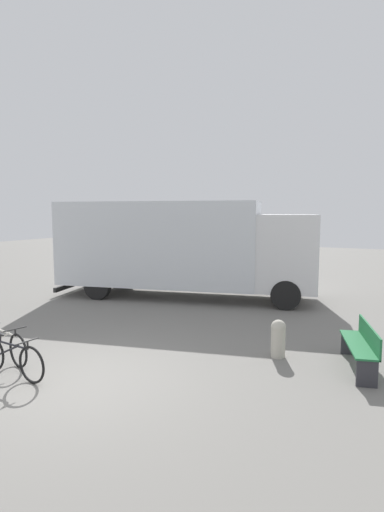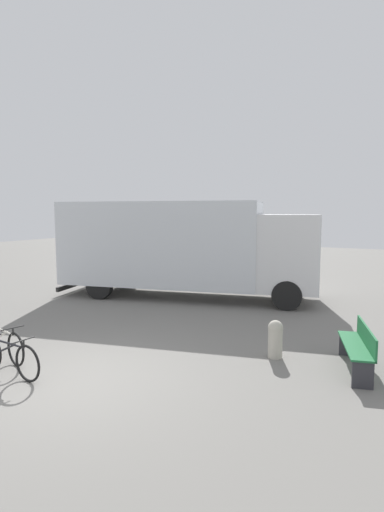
# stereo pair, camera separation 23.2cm
# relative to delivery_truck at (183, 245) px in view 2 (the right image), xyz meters

# --- Properties ---
(ground_plane) EXTENTS (60.00, 60.00, 0.00)m
(ground_plane) POSITION_rel_delivery_truck_xyz_m (1.52, -7.13, -1.80)
(ground_plane) COLOR slate
(delivery_truck) EXTENTS (9.00, 4.14, 3.27)m
(delivery_truck) POSITION_rel_delivery_truck_xyz_m (0.00, 0.00, 0.00)
(delivery_truck) COLOR silver
(delivery_truck) RESTS_ON ground
(park_bench) EXTENTS (0.79, 1.73, 0.84)m
(park_bench) POSITION_rel_delivery_truck_xyz_m (5.95, -4.35, -1.32)
(park_bench) COLOR #1E6638
(park_bench) RESTS_ON ground
(bicycle_near) EXTENTS (1.71, 0.58, 0.74)m
(bicycle_near) POSITION_rel_delivery_truck_xyz_m (-0.41, -6.88, -1.44)
(bicycle_near) COLOR black
(bicycle_near) RESTS_ON ground
(bicycle_middle) EXTENTS (1.75, 0.44, 0.74)m
(bicycle_middle) POSITION_rel_delivery_truck_xyz_m (0.35, -7.37, -1.44)
(bicycle_middle) COLOR black
(bicycle_middle) RESTS_ON ground
(bollard_near_bench) EXTENTS (0.30, 0.30, 0.77)m
(bollard_near_bench) POSITION_rel_delivery_truck_xyz_m (4.39, -4.37, -1.38)
(bollard_near_bench) COLOR #B2AD9E
(bollard_near_bench) RESTS_ON ground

